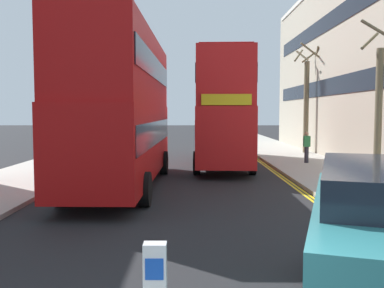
{
  "coord_description": "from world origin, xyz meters",
  "views": [
    {
      "loc": [
        0.45,
        -2.38,
        2.79
      ],
      "look_at": [
        0.5,
        11.0,
        1.8
      ],
      "focal_mm": 40.3,
      "sensor_mm": 36.0,
      "label": 1
    }
  ],
  "objects": [
    {
      "name": "street_tree_near",
      "position": [
        7.93,
        25.85,
        3.55
      ],
      "size": [
        1.76,
        1.78,
        7.04
      ],
      "color": "#6B6047",
      "rests_on": "sidewalk_right"
    },
    {
      "name": "sidewalk_right",
      "position": [
        6.5,
        16.0,
        0.07
      ],
      "size": [
        4.0,
        80.0,
        0.14
      ],
      "primitive_type": "cube",
      "color": "#ADA89E",
      "rests_on": "ground"
    },
    {
      "name": "sidewalk_left",
      "position": [
        -6.5,
        16.0,
        0.07
      ],
      "size": [
        4.0,
        80.0,
        0.14
      ],
      "primitive_type": "cube",
      "color": "#ADA89E",
      "rests_on": "ground"
    },
    {
      "name": "kerb_line_outer",
      "position": [
        4.4,
        14.0,
        0.0
      ],
      "size": [
        0.1,
        56.0,
        0.01
      ],
      "primitive_type": "cube",
      "color": "yellow",
      "rests_on": "ground"
    },
    {
      "name": "double_decker_bus_away",
      "position": [
        -2.12,
        13.56,
        3.03
      ],
      "size": [
        2.94,
        10.85,
        5.64
      ],
      "color": "#B20F0F",
      "rests_on": "ground"
    },
    {
      "name": "kerb_line_inner",
      "position": [
        4.24,
        14.0,
        0.0
      ],
      "size": [
        0.1,
        56.0,
        0.01
      ],
      "primitive_type": "cube",
      "color": "yellow",
      "rests_on": "ground"
    },
    {
      "name": "pedestrian_far",
      "position": [
        6.46,
        20.08,
        0.99
      ],
      "size": [
        0.34,
        0.22,
        1.62
      ],
      "color": "#2D2D38",
      "rests_on": "sidewalk_right"
    },
    {
      "name": "street_tree_far",
      "position": [
        7.81,
        14.59,
        3.12
      ],
      "size": [
        1.76,
        1.75,
        6.18
      ],
      "color": "#6B6047",
      "rests_on": "sidewalk_right"
    },
    {
      "name": "double_decker_bus_oncoming",
      "position": [
        2.06,
        20.17,
        3.03
      ],
      "size": [
        3.15,
        10.9,
        5.64
      ],
      "color": "red",
      "rests_on": "ground"
    }
  ]
}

